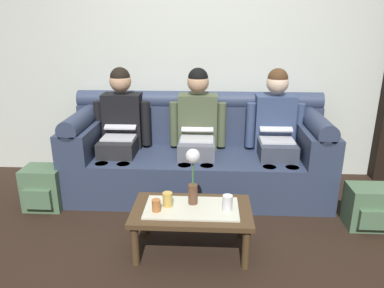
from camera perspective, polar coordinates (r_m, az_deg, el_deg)
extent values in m
plane|color=black|center=(2.79, -0.20, -17.48)|extent=(14.00, 14.00, 0.00)
cube|color=silver|center=(3.95, 1.23, 15.86)|extent=(6.00, 0.12, 2.90)
cube|color=#2D3851|center=(3.65, 0.78, -4.50)|extent=(2.48, 0.88, 0.42)
cube|color=#2D3851|center=(3.82, 1.01, 3.12)|extent=(2.48, 0.22, 0.40)
cylinder|color=#2D3851|center=(3.76, 1.03, 6.85)|extent=(2.48, 0.18, 0.18)
cube|color=#2D3851|center=(3.73, -16.37, 0.99)|extent=(0.28, 0.88, 0.28)
cylinder|color=#2D3851|center=(3.68, -16.63, 3.73)|extent=(0.18, 0.88, 0.18)
cube|color=#2D3851|center=(3.65, 18.35, 0.41)|extent=(0.28, 0.88, 0.28)
cylinder|color=#2D3851|center=(3.60, 18.64, 3.21)|extent=(0.18, 0.88, 0.18)
cube|color=#232326|center=(3.60, -11.33, -0.36)|extent=(0.34, 0.40, 0.15)
cylinder|color=#232326|center=(3.49, -13.65, -6.15)|extent=(0.12, 0.12, 0.42)
cylinder|color=#232326|center=(3.44, -10.44, -6.30)|extent=(0.12, 0.12, 0.42)
cube|color=black|center=(3.76, -10.65, 3.65)|extent=(0.38, 0.22, 0.54)
cylinder|color=black|center=(3.79, -14.23, 3.20)|extent=(0.09, 0.09, 0.44)
cylinder|color=black|center=(3.68, -7.21, 3.17)|extent=(0.09, 0.09, 0.44)
sphere|color=tan|center=(3.66, -11.09, 9.54)|extent=(0.21, 0.21, 0.21)
sphere|color=black|center=(3.66, -11.13, 10.16)|extent=(0.19, 0.19, 0.19)
cube|color=silver|center=(3.59, -11.34, 1.00)|extent=(0.31, 0.22, 0.02)
cube|color=silver|center=(3.70, -10.90, 3.26)|extent=(0.31, 0.20, 0.09)
cube|color=black|center=(3.69, -10.93, 3.17)|extent=(0.27, 0.17, 0.07)
cube|color=#595B66|center=(3.49, 0.76, -0.58)|extent=(0.34, 0.40, 0.15)
cylinder|color=#595B66|center=(3.36, -1.16, -6.62)|extent=(0.12, 0.12, 0.42)
cylinder|color=#595B66|center=(3.35, 2.27, -6.69)|extent=(0.12, 0.12, 0.42)
cube|color=#475138|center=(3.66, 0.92, 3.55)|extent=(0.38, 0.22, 0.54)
cylinder|color=#475138|center=(3.64, -2.80, 3.13)|extent=(0.09, 0.09, 0.44)
cylinder|color=#475138|center=(3.62, 4.62, 3.01)|extent=(0.09, 0.09, 0.44)
sphere|color=tan|center=(3.56, 0.95, 9.61)|extent=(0.21, 0.21, 0.21)
sphere|color=black|center=(3.55, 0.95, 10.25)|extent=(0.19, 0.19, 0.19)
cube|color=silver|center=(3.48, 0.78, 0.81)|extent=(0.31, 0.22, 0.02)
cube|color=silver|center=(3.60, 0.89, 3.12)|extent=(0.31, 0.19, 0.11)
cube|color=black|center=(3.59, 0.88, 3.01)|extent=(0.27, 0.17, 0.09)
cube|color=#383D4C|center=(3.54, 13.04, -0.79)|extent=(0.34, 0.40, 0.15)
cylinder|color=#383D4C|center=(3.39, 11.72, -6.77)|extent=(0.12, 0.12, 0.42)
cylinder|color=#383D4C|center=(3.43, 15.05, -6.76)|extent=(0.12, 0.12, 0.42)
cube|color=navy|center=(3.71, 12.66, 3.30)|extent=(0.38, 0.22, 0.54)
cylinder|color=navy|center=(3.64, 9.09, 2.92)|extent=(0.09, 0.09, 0.44)
cylinder|color=navy|center=(3.72, 16.30, 2.73)|extent=(0.09, 0.09, 0.44)
sphere|color=beige|center=(3.61, 13.16, 9.26)|extent=(0.21, 0.21, 0.21)
sphere|color=#472D19|center=(3.60, 13.20, 9.89)|extent=(0.19, 0.19, 0.19)
cube|color=silver|center=(3.53, 13.08, 0.59)|extent=(0.31, 0.22, 0.02)
cube|color=silver|center=(3.64, 12.83, 2.90)|extent=(0.31, 0.20, 0.09)
cube|color=black|center=(3.63, 12.85, 2.81)|extent=(0.27, 0.18, 0.07)
cube|color=#47331E|center=(2.72, -0.06, -10.38)|extent=(0.87, 0.50, 0.04)
cube|color=beige|center=(2.71, -0.06, -9.93)|extent=(0.68, 0.35, 0.01)
cylinder|color=#47331E|center=(2.69, -8.85, -15.32)|extent=(0.06, 0.06, 0.31)
cylinder|color=#47331E|center=(2.65, 8.40, -15.84)|extent=(0.06, 0.06, 0.31)
cylinder|color=#47331E|center=(3.03, -7.32, -11.08)|extent=(0.06, 0.06, 0.31)
cylinder|color=#47331E|center=(2.99, 7.73, -11.47)|extent=(0.06, 0.06, 0.31)
cylinder|color=brown|center=(2.73, 0.13, -7.81)|extent=(0.07, 0.07, 0.15)
cylinder|color=#3D7538|center=(2.66, 0.14, -4.54)|extent=(0.01, 0.01, 0.19)
sphere|color=silver|center=(2.61, 0.14, -1.89)|extent=(0.11, 0.11, 0.11)
cylinder|color=silver|center=(2.66, 5.55, -9.09)|extent=(0.07, 0.07, 0.11)
cylinder|color=gold|center=(2.71, -3.83, -8.59)|extent=(0.07, 0.07, 0.11)
cylinder|color=#B26633|center=(2.65, -5.58, -9.49)|extent=(0.06, 0.06, 0.09)
cube|color=#4C6B4C|center=(3.63, -21.96, -6.31)|extent=(0.35, 0.27, 0.39)
cube|color=#4C6B4C|center=(3.52, -22.90, -7.92)|extent=(0.24, 0.05, 0.18)
cube|color=#4C6B4C|center=(3.42, 25.64, -8.79)|extent=(0.34, 0.26, 0.36)
cube|color=#4C6B4C|center=(3.31, 26.50, -10.50)|extent=(0.24, 0.05, 0.16)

